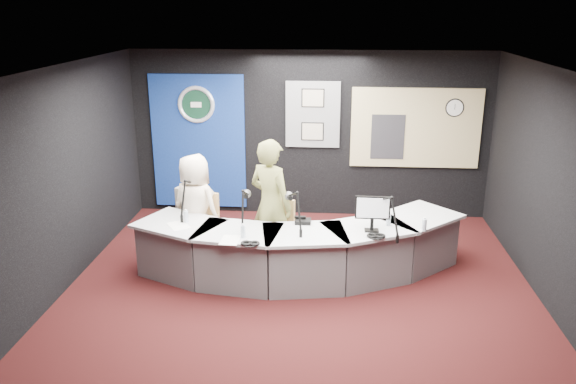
# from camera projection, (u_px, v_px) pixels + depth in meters

# --- Properties ---
(ground) EXTENTS (6.00, 6.00, 0.00)m
(ground) POSITION_uv_depth(u_px,v_px,m) (299.00, 294.00, 7.31)
(ground) COLOR black
(ground) RESTS_ON ground
(ceiling) EXTENTS (6.00, 6.00, 0.02)m
(ceiling) POSITION_uv_depth(u_px,v_px,m) (300.00, 70.00, 6.44)
(ceiling) COLOR silver
(ceiling) RESTS_ON ground
(wall_back) EXTENTS (6.00, 0.02, 2.80)m
(wall_back) POSITION_uv_depth(u_px,v_px,m) (310.00, 135.00, 9.72)
(wall_back) COLOR black
(wall_back) RESTS_ON ground
(wall_front) EXTENTS (6.00, 0.02, 2.80)m
(wall_front) POSITION_uv_depth(u_px,v_px,m) (276.00, 321.00, 4.03)
(wall_front) COLOR black
(wall_front) RESTS_ON ground
(wall_left) EXTENTS (0.02, 6.00, 2.80)m
(wall_left) POSITION_uv_depth(u_px,v_px,m) (56.00, 184.00, 7.09)
(wall_left) COLOR black
(wall_left) RESTS_ON ground
(wall_right) EXTENTS (0.02, 6.00, 2.80)m
(wall_right) POSITION_uv_depth(u_px,v_px,m) (559.00, 195.00, 6.66)
(wall_right) COLOR black
(wall_right) RESTS_ON ground
(broadcast_desk) EXTENTS (4.50, 1.90, 0.75)m
(broadcast_desk) POSITION_uv_depth(u_px,v_px,m) (298.00, 249.00, 7.72)
(broadcast_desk) COLOR #AFB2B4
(broadcast_desk) RESTS_ON ground
(backdrop_panel) EXTENTS (1.60, 0.05, 2.30)m
(backdrop_panel) POSITION_uv_depth(u_px,v_px,m) (199.00, 142.00, 9.87)
(backdrop_panel) COLOR navy
(backdrop_panel) RESTS_ON wall_back
(agency_seal) EXTENTS (0.63, 0.07, 0.63)m
(agency_seal) POSITION_uv_depth(u_px,v_px,m) (196.00, 105.00, 9.63)
(agency_seal) COLOR silver
(agency_seal) RESTS_ON backdrop_panel
(seal_center) EXTENTS (0.48, 0.01, 0.48)m
(seal_center) POSITION_uv_depth(u_px,v_px,m) (196.00, 105.00, 9.64)
(seal_center) COLOR black
(seal_center) RESTS_ON backdrop_panel
(pinboard) EXTENTS (0.90, 0.04, 1.10)m
(pinboard) POSITION_uv_depth(u_px,v_px,m) (313.00, 115.00, 9.58)
(pinboard) COLOR slate
(pinboard) RESTS_ON wall_back
(framed_photo_upper) EXTENTS (0.34, 0.02, 0.27)m
(framed_photo_upper) POSITION_uv_depth(u_px,v_px,m) (313.00, 98.00, 9.46)
(framed_photo_upper) COLOR gray
(framed_photo_upper) RESTS_ON pinboard
(framed_photo_lower) EXTENTS (0.34, 0.02, 0.27)m
(framed_photo_lower) POSITION_uv_depth(u_px,v_px,m) (312.00, 132.00, 9.64)
(framed_photo_lower) COLOR gray
(framed_photo_lower) RESTS_ON pinboard
(booth_window_frame) EXTENTS (2.12, 0.06, 1.32)m
(booth_window_frame) POSITION_uv_depth(u_px,v_px,m) (415.00, 128.00, 9.52)
(booth_window_frame) COLOR tan
(booth_window_frame) RESTS_ON wall_back
(booth_glow) EXTENTS (2.00, 0.02, 1.20)m
(booth_glow) POSITION_uv_depth(u_px,v_px,m) (416.00, 128.00, 9.51)
(booth_glow) COLOR tan
(booth_glow) RESTS_ON booth_window_frame
(equipment_rack) EXTENTS (0.55, 0.02, 0.75)m
(equipment_rack) POSITION_uv_depth(u_px,v_px,m) (388.00, 137.00, 9.57)
(equipment_rack) COLOR black
(equipment_rack) RESTS_ON booth_window_frame
(wall_clock) EXTENTS (0.28, 0.01, 0.28)m
(wall_clock) POSITION_uv_depth(u_px,v_px,m) (455.00, 108.00, 9.34)
(wall_clock) COLOR white
(wall_clock) RESTS_ON booth_window_frame
(armchair_left) EXTENTS (0.70, 0.70, 0.96)m
(armchair_left) POSITION_uv_depth(u_px,v_px,m) (197.00, 228.00, 8.19)
(armchair_left) COLOR tan
(armchair_left) RESTS_ON ground
(armchair_right) EXTENTS (0.78, 0.78, 1.02)m
(armchair_right) POSITION_uv_depth(u_px,v_px,m) (271.00, 233.00, 7.92)
(armchair_right) COLOR tan
(armchair_right) RESTS_ON ground
(draped_jacket) EXTENTS (0.50, 0.28, 0.70)m
(draped_jacket) POSITION_uv_depth(u_px,v_px,m) (192.00, 213.00, 8.37)
(draped_jacket) COLOR gray
(draped_jacket) RESTS_ON armchair_left
(person_man) EXTENTS (0.89, 0.75, 1.55)m
(person_man) POSITION_uv_depth(u_px,v_px,m) (195.00, 208.00, 8.10)
(person_man) COLOR beige
(person_man) RESTS_ON ground
(person_woman) EXTENTS (0.80, 0.73, 1.83)m
(person_woman) POSITION_uv_depth(u_px,v_px,m) (271.00, 205.00, 7.80)
(person_woman) COLOR olive
(person_woman) RESTS_ON ground
(computer_monitor) EXTENTS (0.48, 0.03, 0.33)m
(computer_monitor) POSITION_uv_depth(u_px,v_px,m) (373.00, 207.00, 7.25)
(computer_monitor) COLOR black
(computer_monitor) RESTS_ON broadcast_desk
(desk_phone) EXTENTS (0.21, 0.17, 0.05)m
(desk_phone) POSITION_uv_depth(u_px,v_px,m) (303.00, 221.00, 7.60)
(desk_phone) COLOR black
(desk_phone) RESTS_ON broadcast_desk
(headphones_near) EXTENTS (0.23, 0.23, 0.04)m
(headphones_near) POSITION_uv_depth(u_px,v_px,m) (376.00, 236.00, 7.15)
(headphones_near) COLOR black
(headphones_near) RESTS_ON broadcast_desk
(headphones_far) EXTENTS (0.21, 0.21, 0.03)m
(headphones_far) POSITION_uv_depth(u_px,v_px,m) (250.00, 243.00, 6.93)
(headphones_far) COLOR black
(headphones_far) RESTS_ON broadcast_desk
(paper_stack) EXTENTS (0.37, 0.40, 0.00)m
(paper_stack) POSITION_uv_depth(u_px,v_px,m) (179.00, 225.00, 7.52)
(paper_stack) COLOR white
(paper_stack) RESTS_ON broadcast_desk
(notepad) EXTENTS (0.23, 0.32, 0.00)m
(notepad) POSITION_uv_depth(u_px,v_px,m) (230.00, 240.00, 7.06)
(notepad) COLOR white
(notepad) RESTS_ON broadcast_desk
(boom_mic_a) EXTENTS (0.22, 0.73, 0.60)m
(boom_mic_a) POSITION_uv_depth(u_px,v_px,m) (190.00, 194.00, 7.83)
(boom_mic_a) COLOR black
(boom_mic_a) RESTS_ON broadcast_desk
(boom_mic_b) EXTENTS (0.16, 0.74, 0.60)m
(boom_mic_b) POSITION_uv_depth(u_px,v_px,m) (244.00, 204.00, 7.42)
(boom_mic_b) COLOR black
(boom_mic_b) RESTS_ON broadcast_desk
(boom_mic_c) EXTENTS (0.32, 0.71, 0.60)m
(boom_mic_c) POSITION_uv_depth(u_px,v_px,m) (294.00, 206.00, 7.35)
(boom_mic_c) COLOR black
(boom_mic_c) RESTS_ON broadcast_desk
(boom_mic_d) EXTENTS (0.39, 0.68, 0.60)m
(boom_mic_d) POSITION_uv_depth(u_px,v_px,m) (385.00, 211.00, 7.17)
(boom_mic_d) COLOR black
(boom_mic_d) RESTS_ON broadcast_desk
(water_bottles) EXTENTS (3.16, 0.61, 0.18)m
(water_bottles) POSITION_uv_depth(u_px,v_px,m) (302.00, 224.00, 7.33)
(water_bottles) COLOR silver
(water_bottles) RESTS_ON broadcast_desk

